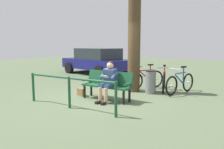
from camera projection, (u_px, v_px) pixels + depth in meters
name	position (u px, v px, depth m)	size (l,w,h in m)	color
ground_plane	(100.00, 99.00, 6.80)	(40.00, 40.00, 0.00)	#566647
bench	(108.00, 83.00, 6.73)	(1.63, 0.57, 0.87)	#194C2D
person_reading	(109.00, 79.00, 6.49)	(0.51, 0.78, 1.20)	#334772
handbag	(81.00, 92.00, 7.27)	(0.30, 0.14, 0.24)	olive
tree_trunk	(134.00, 38.00, 7.72)	(0.44, 0.44, 3.85)	#4C3823
litter_bin	(151.00, 82.00, 7.56)	(0.38, 0.38, 0.81)	slate
bicycle_black	(180.00, 83.00, 7.58)	(0.54, 1.65, 0.94)	black
bicycle_red	(164.00, 81.00, 8.04)	(0.72, 1.58, 0.94)	black
bicycle_orange	(146.00, 79.00, 8.41)	(0.73, 1.58, 0.94)	black
railing_fence	(69.00, 86.00, 5.78)	(2.92, 0.34, 0.85)	#194C2D
parked_car	(96.00, 61.00, 12.48)	(4.42, 2.50, 1.47)	navy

